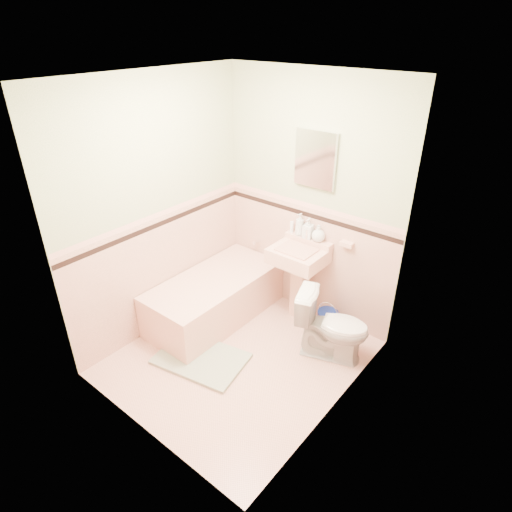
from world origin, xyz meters
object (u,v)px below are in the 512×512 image
Objects in this scene: soap_bottle_right at (318,233)px; toilet at (332,326)px; bathtub at (215,299)px; bucket at (327,320)px; soap_bottle_left at (300,224)px; sink at (297,285)px; shoe at (184,352)px; soap_bottle_mid at (308,228)px; medicine_cabinet at (315,159)px.

toilet is (0.49, -0.46, -0.64)m from soap_bottle_right.
bucket is at bearing 28.62° from bathtub.
bathtub is 1.31m from toilet.
bathtub is at bearing -151.38° from bucket.
sink is at bearing -57.30° from soap_bottle_left.
soap_bottle_left reaches higher than toilet.
bathtub is at bearing -138.07° from soap_bottle_right.
sink is at bearing 80.33° from shoe.
bathtub is at bearing -133.26° from soap_bottle_mid.
bucket is at bearing -27.64° from soap_bottle_right.
medicine_cabinet is 3.89× the size of shoe.
medicine_cabinet is 0.79× the size of toilet.
soap_bottle_right reaches higher than bucket.
bucket is at bearing 67.56° from shoe.
medicine_cabinet is 2.21m from shoe.
soap_bottle_mid is at bearing 83.37° from shoe.
medicine_cabinet is 1.64m from bucket.
medicine_cabinet reaches higher than sink.
bathtub is 6.38× the size of soap_bottle_left.
bathtub is 10.85× the size of shoe.
soap_bottle_left is 0.35× the size of toilet.
shoe is at bearing -111.29° from sink.
soap_bottle_right is (0.11, 0.18, 0.56)m from sink.
soap_bottle_left reaches higher than sink.
toilet is (0.61, -0.46, -0.66)m from soap_bottle_mid.
medicine_cabinet is at bearing 68.29° from soap_bottle_mid.
medicine_cabinet is 0.70m from soap_bottle_left.
toilet is at bearing -36.88° from soap_bottle_mid.
bucket is (1.05, 0.57, -0.12)m from bathtub.
soap_bottle_left reaches higher than soap_bottle_mid.
soap_bottle_mid is (-0.01, 0.18, 0.58)m from sink.
soap_bottle_right is 0.81× the size of bucket.
sink reaches higher than bathtub.
soap_bottle_mid reaches higher than toilet.
medicine_cabinet reaches higher than toilet.
soap_bottle_mid is at bearing 93.80° from sink.
medicine_cabinet is (0.68, 0.74, 1.47)m from bathtub.
soap_bottle_right reaches higher than bathtub.
soap_bottle_mid is 1.21× the size of soap_bottle_right.
bathtub is 2.79× the size of medicine_cabinet.
shoe is (0.22, -0.66, -0.16)m from bathtub.
sink reaches higher than bucket.
bucket reaches higher than shoe.
soap_bottle_left is (-0.12, 0.18, 0.59)m from sink.
soap_bottle_mid is at bearing 46.74° from bathtub.
sink is at bearing -86.20° from soap_bottle_mid.
toilet is at bearing -32.68° from soap_bottle_left.
soap_bottle_mid is 1.52× the size of shoe.
soap_bottle_right is at bearing 0.00° from soap_bottle_mid.
medicine_cabinet reaches higher than soap_bottle_left.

